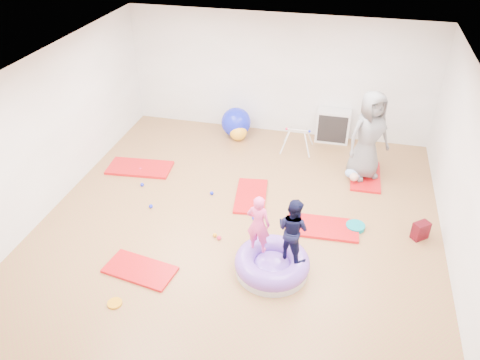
# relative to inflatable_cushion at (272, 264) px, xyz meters

# --- Properties ---
(room) EXTENTS (7.01, 8.01, 2.81)m
(room) POSITION_rel_inflatable_cushion_xyz_m (-0.78, 0.79, 1.26)
(room) COLOR #9A5E3F
(room) RESTS_ON ground
(gym_mat_front_left) EXTENTS (1.18, 0.72, 0.05)m
(gym_mat_front_left) POSITION_rel_inflatable_cushion_xyz_m (-2.02, -0.50, -0.12)
(gym_mat_front_left) COLOR red
(gym_mat_front_left) RESTS_ON ground
(gym_mat_mid_left) EXTENTS (1.39, 0.79, 0.06)m
(gym_mat_mid_left) POSITION_rel_inflatable_cushion_xyz_m (-3.28, 2.33, -0.12)
(gym_mat_mid_left) COLOR red
(gym_mat_mid_left) RESTS_ON ground
(gym_mat_center_back) EXTENTS (0.72, 1.22, 0.05)m
(gym_mat_center_back) POSITION_rel_inflatable_cushion_xyz_m (-0.76, 1.89, -0.12)
(gym_mat_center_back) COLOR red
(gym_mat_center_back) RESTS_ON ground
(gym_mat_right) EXTENTS (1.28, 0.69, 0.05)m
(gym_mat_right) POSITION_rel_inflatable_cushion_xyz_m (0.68, 1.25, -0.12)
(gym_mat_right) COLOR red
(gym_mat_right) RESTS_ON ground
(gym_mat_rear_right) EXTENTS (0.62, 1.20, 0.05)m
(gym_mat_rear_right) POSITION_rel_inflatable_cushion_xyz_m (1.38, 3.16, -0.12)
(gym_mat_rear_right) COLOR red
(gym_mat_rear_right) RESTS_ON ground
(inflatable_cushion) EXTENTS (1.18, 1.18, 0.37)m
(inflatable_cushion) POSITION_rel_inflatable_cushion_xyz_m (0.00, 0.00, 0.00)
(inflatable_cushion) COLOR silver
(inflatable_cushion) RESTS_ON ground
(child_pink) EXTENTS (0.39, 0.28, 1.01)m
(child_pink) POSITION_rel_inflatable_cushion_xyz_m (-0.26, 0.12, 0.70)
(child_pink) COLOR #EE438B
(child_pink) RESTS_ON inflatable_cushion
(child_navy) EXTENTS (0.65, 0.60, 1.07)m
(child_navy) POSITION_rel_inflatable_cushion_xyz_m (0.27, 0.09, 0.73)
(child_navy) COLOR black
(child_navy) RESTS_ON inflatable_cushion
(adult_caregiver) EXTENTS (1.07, 0.98, 1.83)m
(adult_caregiver) POSITION_rel_inflatable_cushion_xyz_m (1.31, 3.14, 0.82)
(adult_caregiver) COLOR slate
(adult_caregiver) RESTS_ON gym_mat_rear_right
(infant) EXTENTS (0.38, 0.38, 0.22)m
(infant) POSITION_rel_inflatable_cushion_xyz_m (1.14, 2.94, 0.02)
(infant) COLOR #93B3EC
(infant) RESTS_ON gym_mat_rear_right
(ball_pit_balls) EXTENTS (3.46, 2.00, 0.07)m
(ball_pit_balls) POSITION_rel_inflatable_cushion_xyz_m (-1.46, 1.17, -0.11)
(ball_pit_balls) COLOR #1420DA
(ball_pit_balls) RESTS_ON ground
(exercise_ball_blue) EXTENTS (0.70, 0.70, 0.70)m
(exercise_ball_blue) POSITION_rel_inflatable_cushion_xyz_m (-1.67, 4.30, 0.20)
(exercise_ball_blue) COLOR #1420DA
(exercise_ball_blue) RESTS_ON ground
(exercise_ball_orange) EXTENTS (0.41, 0.41, 0.41)m
(exercise_ball_orange) POSITION_rel_inflatable_cushion_xyz_m (-1.57, 4.10, 0.06)
(exercise_ball_orange) COLOR #FDAE24
(exercise_ball_orange) RESTS_ON ground
(infant_play_gym) EXTENTS (0.68, 0.65, 0.52)m
(infant_play_gym) POSITION_rel_inflatable_cushion_xyz_m (-0.16, 3.94, 0.21)
(infant_play_gym) COLOR silver
(infant_play_gym) RESTS_ON ground
(cube_shelf) EXTENTS (0.76, 0.37, 0.76)m
(cube_shelf) POSITION_rel_inflatable_cushion_xyz_m (0.57, 4.58, 0.24)
(cube_shelf) COLOR silver
(cube_shelf) RESTS_ON ground
(balance_disc) EXTENTS (0.33, 0.33, 0.07)m
(balance_disc) POSITION_rel_inflatable_cushion_xyz_m (1.24, 1.40, -0.11)
(balance_disc) COLOR #088690
(balance_disc) RESTS_ON ground
(backpack) EXTENTS (0.32, 0.31, 0.32)m
(backpack) POSITION_rel_inflatable_cushion_xyz_m (2.32, 1.39, 0.02)
(backpack) COLOR maroon
(backpack) RESTS_ON ground
(yellow_toy) EXTENTS (0.22, 0.22, 0.03)m
(yellow_toy) POSITION_rel_inflatable_cushion_xyz_m (-2.10, -1.22, -0.13)
(yellow_toy) COLOR orange
(yellow_toy) RESTS_ON ground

